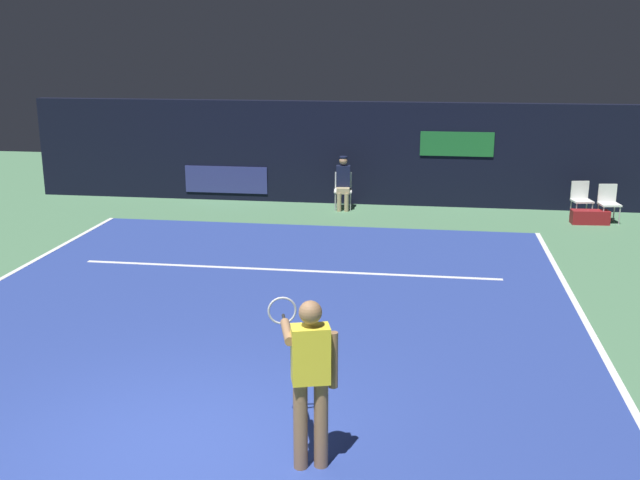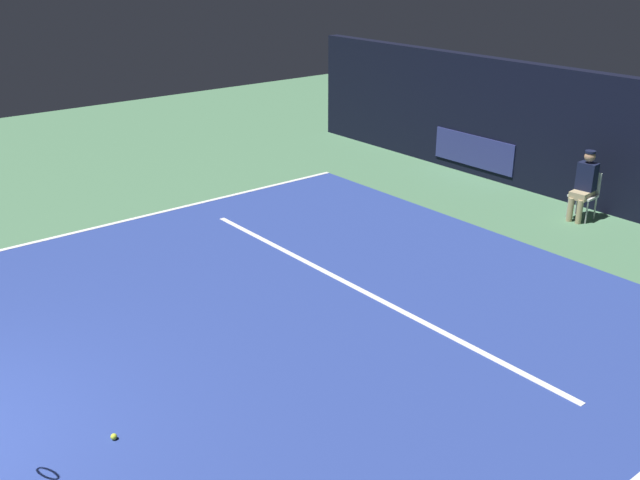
# 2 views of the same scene
# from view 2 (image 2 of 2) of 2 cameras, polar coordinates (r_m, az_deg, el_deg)

# --- Properties ---
(ground_plane) EXTENTS (30.77, 30.77, 0.00)m
(ground_plane) POSITION_cam_2_polar(r_m,az_deg,el_deg) (9.96, -5.19, -6.81)
(ground_plane) COLOR #4C7A56
(court_surface) EXTENTS (9.87, 10.65, 0.01)m
(court_surface) POSITION_cam_2_polar(r_m,az_deg,el_deg) (9.96, -5.19, -6.78)
(court_surface) COLOR navy
(court_surface) RESTS_ON ground
(line_sideline_right) EXTENTS (0.10, 10.65, 0.01)m
(line_sideline_right) POSITION_cam_2_polar(r_m,az_deg,el_deg) (13.94, -16.50, 1.12)
(line_sideline_right) COLOR white
(line_sideline_right) RESTS_ON court_surface
(line_service) EXTENTS (7.70, 0.10, 0.01)m
(line_service) POSITION_cam_2_polar(r_m,az_deg,el_deg) (10.97, 2.91, -3.79)
(line_service) COLOR white
(line_service) RESTS_ON court_surface
(back_wall) EXTENTS (15.77, 0.33, 2.60)m
(back_wall) POSITION_cam_2_polar(r_m,az_deg,el_deg) (15.07, 20.71, 7.28)
(back_wall) COLOR black
(back_wall) RESTS_ON ground
(line_judge_on_chair) EXTENTS (0.48, 0.56, 1.32)m
(line_judge_on_chair) POSITION_cam_2_polar(r_m,az_deg,el_deg) (14.37, 20.10, 4.13)
(line_judge_on_chair) COLOR white
(line_judge_on_chair) RESTS_ON ground
(tennis_ball) EXTENTS (0.07, 0.07, 0.07)m
(tennis_ball) POSITION_cam_2_polar(r_m,az_deg,el_deg) (8.15, -15.92, -14.66)
(tennis_ball) COLOR #CCE033
(tennis_ball) RESTS_ON court_surface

